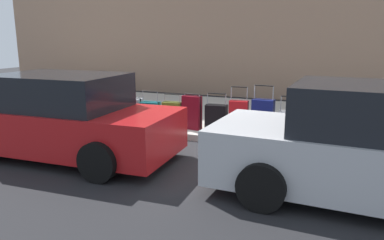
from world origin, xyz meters
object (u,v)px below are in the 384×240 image
(suitcase_olive_8, at_px, (172,114))
(fire_hydrant, at_px, (88,103))
(suitcase_maroon_0, at_px, (375,132))
(suitcase_navy_4, at_px, (263,118))
(bollard_post, at_px, (65,105))
(suitcase_navy_11, at_px, (115,107))
(suitcase_silver_10, at_px, (134,110))
(parked_car_red_1, at_px, (62,118))
(suitcase_silver_3, at_px, (289,124))
(suitcase_teal_9, at_px, (150,113))
(suitcase_teal_2, at_px, (318,126))
(suitcase_maroon_7, at_px, (192,113))
(suitcase_red_5, at_px, (238,117))
(suitcase_olive_1, at_px, (346,125))
(suitcase_black_6, at_px, (216,117))

(suitcase_olive_8, distance_m, fire_hydrant, 2.36)
(suitcase_maroon_0, bearing_deg, fire_hydrant, 0.17)
(suitcase_navy_4, bearing_deg, bollard_post, 1.45)
(suitcase_olive_8, distance_m, suitcase_navy_11, 1.53)
(suitcase_silver_10, distance_m, parked_car_red_1, 2.41)
(suitcase_silver_3, relative_size, suitcase_silver_10, 1.34)
(suitcase_maroon_0, xyz_separation_m, parked_car_red_1, (5.35, 2.40, 0.30))
(suitcase_navy_4, distance_m, suitcase_teal_9, 2.65)
(suitcase_teal_2, xyz_separation_m, suitcase_maroon_7, (2.69, 0.08, 0.08))
(suitcase_red_5, height_order, suitcase_maroon_7, suitcase_red_5)
(fire_hydrant, bearing_deg, suitcase_red_5, 179.49)
(suitcase_red_5, distance_m, suitcase_teal_9, 2.13)
(bollard_post, bearing_deg, suitcase_silver_10, -175.05)
(suitcase_olive_1, height_order, suitcase_olive_8, suitcase_olive_1)
(suitcase_teal_2, bearing_deg, suitcase_navy_11, 1.00)
(suitcase_red_5, xyz_separation_m, parked_car_red_1, (2.69, 2.34, 0.22))
(suitcase_navy_4, bearing_deg, suitcase_silver_3, -170.00)
(suitcase_olive_8, distance_m, parked_car_red_1, 2.65)
(suitcase_silver_10, bearing_deg, suitcase_navy_11, 9.62)
(suitcase_silver_10, relative_size, parked_car_red_1, 0.15)
(suitcase_navy_4, relative_size, suitcase_black_6, 1.28)
(suitcase_red_5, relative_size, bollard_post, 1.56)
(suitcase_red_5, xyz_separation_m, bollard_post, (4.59, 0.11, -0.03))
(suitcase_teal_2, xyz_separation_m, suitcase_silver_10, (4.25, -0.00, -0.00))
(suitcase_teal_2, height_order, bollard_post, suitcase_teal_2)
(suitcase_navy_11, bearing_deg, suitcase_black_6, -177.48)
(suitcase_maroon_0, relative_size, suitcase_olive_1, 0.84)
(suitcase_silver_3, bearing_deg, suitcase_teal_9, 2.55)
(suitcase_maroon_0, distance_m, fire_hydrant, 6.61)
(bollard_post, bearing_deg, suitcase_teal_9, -178.08)
(suitcase_silver_3, distance_m, suitcase_black_6, 1.59)
(suitcase_black_6, height_order, suitcase_olive_8, suitcase_black_6)
(suitcase_red_5, distance_m, parked_car_red_1, 3.57)
(fire_hydrant, distance_m, bollard_post, 0.65)
(suitcase_maroon_7, height_order, bollard_post, suitcase_maroon_7)
(suitcase_teal_9, height_order, suitcase_navy_11, suitcase_navy_11)
(suitcase_silver_3, height_order, bollard_post, suitcase_silver_3)
(fire_hydrant, xyz_separation_m, parked_car_red_1, (-1.27, 2.38, 0.18))
(parked_car_red_1, bearing_deg, suitcase_black_6, -131.70)
(suitcase_navy_11, xyz_separation_m, fire_hydrant, (0.83, -0.06, 0.05))
(suitcase_maroon_7, relative_size, suitcase_olive_8, 1.06)
(suitcase_navy_11, bearing_deg, suitcase_olive_1, -179.90)
(suitcase_olive_1, xyz_separation_m, suitcase_maroon_7, (3.22, 0.00, -0.01))
(suitcase_olive_1, height_order, bollard_post, suitcase_olive_1)
(suitcase_red_5, xyz_separation_m, suitcase_olive_8, (1.60, -0.06, -0.07))
(bollard_post, bearing_deg, suitcase_teal_2, -178.45)
(suitcase_black_6, height_order, suitcase_maroon_7, suitcase_black_6)
(fire_hydrant, bearing_deg, suitcase_teal_9, 177.89)
(suitcase_teal_9, relative_size, bollard_post, 1.24)
(suitcase_maroon_7, bearing_deg, suitcase_red_5, -178.80)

